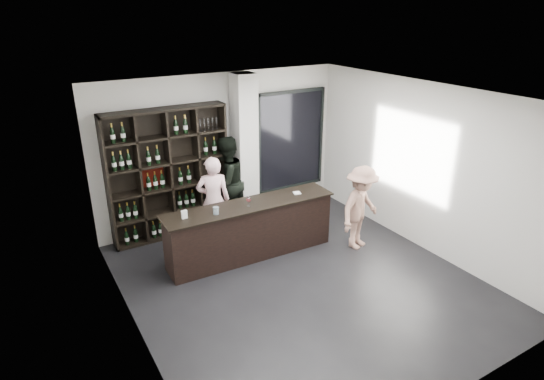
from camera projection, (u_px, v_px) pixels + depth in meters
floor at (300, 281)px, 7.15m from camera, size 5.00×5.50×0.01m
wine_shelf at (169, 174)px, 8.20m from camera, size 2.20×0.35×2.40m
structural_column at (245, 150)px, 8.74m from camera, size 0.40×0.40×2.90m
glass_panel at (291, 141)px, 9.50m from camera, size 1.60×0.08×2.10m
tasting_counter at (251, 230)px, 7.71m from camera, size 2.97×0.62×0.98m
taster_pink at (213, 201)px, 8.06m from camera, size 0.69×0.57×1.63m
taster_black at (226, 182)px, 8.68m from camera, size 1.05×0.94×1.79m
customer at (361, 208)px, 7.91m from camera, size 1.11×0.84×1.52m
wine_glass at (249, 201)px, 7.40m from camera, size 0.08×0.08×0.19m
spit_cup at (216, 211)px, 7.13m from camera, size 0.09×0.09×0.12m
napkin_stack at (297, 193)px, 7.94m from camera, size 0.15×0.15×0.02m
card_stand at (184, 214)px, 6.99m from camera, size 0.09×0.05×0.13m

